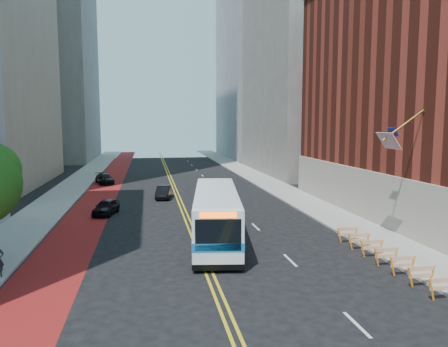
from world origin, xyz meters
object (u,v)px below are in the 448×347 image
object	(u,v)px
car_a	(106,207)
car_b	(164,192)
car_c	(105,179)
transit_bus	(216,214)

from	to	relation	value
car_a	car_b	size ratio (longest dim) A/B	0.97
car_a	car_c	bearing A→B (deg)	109.01
transit_bus	car_a	distance (m)	12.62
transit_bus	car_c	world-z (taller)	transit_bus
car_a	car_b	bearing A→B (deg)	67.97
car_b	transit_bus	bearing A→B (deg)	-73.06
car_a	car_c	world-z (taller)	car_a
transit_bus	car_b	xyz separation A→B (m)	(-2.81, 16.94, -1.14)
car_c	transit_bus	bearing A→B (deg)	-88.18
car_b	car_c	distance (m)	13.86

